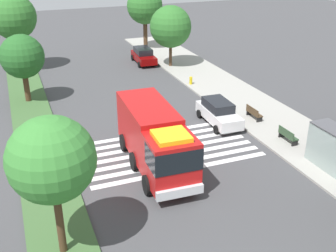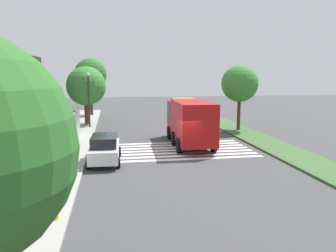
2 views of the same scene
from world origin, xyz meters
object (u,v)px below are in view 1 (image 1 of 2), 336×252
Objects in this scene: median_tree_far_west at (13,17)px; sidewalk_tree_far_west at (145,6)px; median_tree_west at (22,57)px; parked_car_west at (144,55)px; bench_near_shelter at (288,135)px; sidewalk_tree_west at (171,27)px; bus_stop_shelter at (333,143)px; bench_west_of_shelter at (254,113)px; median_tree_center at (52,160)px; parked_car_mid at (219,112)px; fire_truck at (156,138)px; fire_hydrant at (191,81)px.

sidewalk_tree_far_west is at bearing 104.14° from median_tree_far_west.
sidewalk_tree_far_west reaches higher than median_tree_west.
parked_car_west is 0.65× the size of sidewalk_tree_far_west.
bench_near_shelter is 0.25× the size of sidewalk_tree_west.
median_tree_west reaches higher than bus_stop_shelter.
bench_west_of_shelter is 18.64m from median_tree_center.
parked_car_mid is 2.82m from bench_west_of_shelter.
sidewalk_tree_far_west is at bearing 132.35° from median_tree_west.
fire_truck is at bearing -66.27° from bench_west_of_shelter.
median_tree_far_west is at bearing -96.04° from parked_car_west.
sidewalk_tree_far_west is (-23.78, -0.58, 4.60)m from bench_west_of_shelter.
median_tree_west is (-18.32, -15.56, 2.01)m from bus_stop_shelter.
parked_car_mid is 9.08m from bus_stop_shelter.
median_tree_far_west reaches higher than median_tree_center.
median_tree_west is 7.93× the size of fire_hydrant.
sidewalk_tree_west is 15.89m from median_tree_west.
bench_west_of_shelter is at bearing 56.86° from median_tree_west.
parked_car_mid is at bearing -5.37° from sidewalk_tree_far_west.
fire_truck is 1.19× the size of sidewalk_tree_far_west.
parked_car_mid is 23.84m from median_tree_far_west.
median_tree_west is (-14.24, -6.24, 1.88)m from fire_truck.
parked_car_west is at bearing -177.83° from parked_car_mid.
fire_truck reaches higher than bench_near_shelter.
fire_truck reaches higher than parked_car_west.
median_tree_west is at bearing -132.66° from bench_near_shelter.
parked_car_west reaches higher than bench_west_of_shelter.
median_tree_far_west is (3.77, -14.96, 0.27)m from sidewalk_tree_far_west.
sidewalk_tree_far_west is at bearing -178.81° from bench_near_shelter.
median_tree_far_west reaches higher than sidewalk_tree_west.
bus_stop_shelter is at bearing 20.21° from parked_car_mid.
median_tree_center is at bearing -30.95° from sidewalk_tree_west.
median_tree_far_west is 1.21× the size of median_tree_center.
sidewalk_tree_west is 1.13× the size of median_tree_west.
bus_stop_shelter is 32.40m from median_tree_far_west.
median_tree_far_west is at bearing -180.00° from median_tree_west.
fire_truck reaches higher than bus_stop_shelter.
parked_car_west is 30.50m from median_tree_center.
median_tree_west is at bearing -47.65° from sidewalk_tree_far_west.
parked_car_mid is at bearing 33.07° from median_tree_far_west.
parked_car_mid is 16.33m from median_tree_west.
parked_car_west is 26.31m from bus_stop_shelter.
parked_car_west is 2.95× the size of bench_west_of_shelter.
parked_car_west is at bearing -20.69° from sidewalk_tree_far_west.
bench_west_of_shelter is (17.97, 2.78, -0.27)m from parked_car_west.
sidewalk_tree_west is at bearing 0.00° from sidewalk_tree_far_west.
bus_stop_shelter is 4.20m from bench_near_shelter.
median_tree_center reaches higher than parked_car_west.
median_tree_west reaches higher than bench_near_shelter.
median_tree_west reaches higher than fire_hydrant.
sidewalk_tree_west is 7.44m from fire_hydrant.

